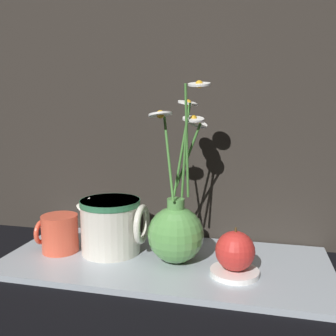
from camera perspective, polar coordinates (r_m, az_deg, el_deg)
ground_plane at (r=0.80m, az=-0.54°, el=-14.48°), size 6.00×6.00×0.00m
shelf at (r=0.80m, az=-0.54°, el=-14.09°), size 0.66×0.29×0.01m
backdrop_wall at (r=0.92m, az=2.08°, el=23.63°), size 1.16×0.02×1.10m
vase_with_flowers at (r=0.76m, az=1.25°, el=-9.22°), size 0.12×0.15×0.36m
yellow_mug at (r=0.85m, az=-16.28°, el=-9.52°), size 0.09×0.08×0.08m
ceramic_pitcher at (r=0.82m, az=-8.59°, el=-8.34°), size 0.15×0.13×0.13m
saucer_plate at (r=0.73m, az=10.09°, el=-15.36°), size 0.09×0.09×0.01m
orange_fruit at (r=0.72m, az=10.19°, el=-12.32°), size 0.07×0.07×0.08m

